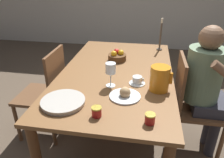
# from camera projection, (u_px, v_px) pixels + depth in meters

# --- Properties ---
(ground_plane) EXTENTS (20.00, 20.00, 0.00)m
(ground_plane) POSITION_uv_depth(u_px,v_px,m) (116.00, 134.00, 2.30)
(ground_plane) COLOR brown
(dining_table) EXTENTS (0.99, 1.70, 0.73)m
(dining_table) POSITION_uv_depth(u_px,v_px,m) (117.00, 80.00, 2.01)
(dining_table) COLOR brown
(dining_table) RESTS_ON ground_plane
(chair_person_side) EXTENTS (0.42, 0.42, 0.91)m
(chair_person_side) POSITION_uv_depth(u_px,v_px,m) (191.00, 104.00, 1.94)
(chair_person_side) COLOR brown
(chair_person_side) RESTS_ON ground_plane
(chair_opposite) EXTENTS (0.42, 0.42, 0.91)m
(chair_opposite) POSITION_uv_depth(u_px,v_px,m) (47.00, 92.00, 2.12)
(chair_opposite) COLOR brown
(chair_opposite) RESTS_ON ground_plane
(person_seated) EXTENTS (0.39, 0.41, 1.18)m
(person_seated) POSITION_uv_depth(u_px,v_px,m) (206.00, 83.00, 1.83)
(person_seated) COLOR #33333D
(person_seated) RESTS_ON ground_plane
(red_pitcher) EXTENTS (0.17, 0.14, 0.19)m
(red_pitcher) POSITION_uv_depth(u_px,v_px,m) (160.00, 78.00, 1.63)
(red_pitcher) COLOR orange
(red_pitcher) RESTS_ON dining_table
(wine_glass_water) EXTENTS (0.08, 0.08, 0.19)m
(wine_glass_water) POSITION_uv_depth(u_px,v_px,m) (111.00, 69.00, 1.66)
(wine_glass_water) COLOR white
(wine_glass_water) RESTS_ON dining_table
(teacup_near_person) EXTENTS (0.13, 0.13, 0.06)m
(teacup_near_person) POSITION_uv_depth(u_px,v_px,m) (137.00, 81.00, 1.75)
(teacup_near_person) COLOR silver
(teacup_near_person) RESTS_ON dining_table
(serving_tray) EXTENTS (0.30, 0.30, 0.03)m
(serving_tray) POSITION_uv_depth(u_px,v_px,m) (63.00, 102.00, 1.49)
(serving_tray) COLOR #B7B2A8
(serving_tray) RESTS_ON dining_table
(bread_plate) EXTENTS (0.23, 0.23, 0.08)m
(bread_plate) POSITION_uv_depth(u_px,v_px,m) (125.00, 94.00, 1.57)
(bread_plate) COLOR silver
(bread_plate) RESTS_ON dining_table
(jam_jar_amber) EXTENTS (0.07, 0.07, 0.07)m
(jam_jar_amber) POSITION_uv_depth(u_px,v_px,m) (150.00, 118.00, 1.30)
(jam_jar_amber) COLOR #A81E1E
(jam_jar_amber) RESTS_ON dining_table
(jam_jar_red) EXTENTS (0.07, 0.07, 0.07)m
(jam_jar_red) POSITION_uv_depth(u_px,v_px,m) (97.00, 111.00, 1.36)
(jam_jar_red) COLOR #A81E1E
(jam_jar_red) RESTS_ON dining_table
(fruit_bowl) EXTENTS (0.18, 0.18, 0.11)m
(fruit_bowl) POSITION_uv_depth(u_px,v_px,m) (117.00, 56.00, 2.19)
(fruit_bowl) COLOR brown
(fruit_bowl) RESTS_ON dining_table
(candlestick_tall) EXTENTS (0.06, 0.06, 0.35)m
(candlestick_tall) POSITION_uv_depth(u_px,v_px,m) (160.00, 38.00, 2.42)
(candlestick_tall) COLOR #4C4238
(candlestick_tall) RESTS_ON dining_table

